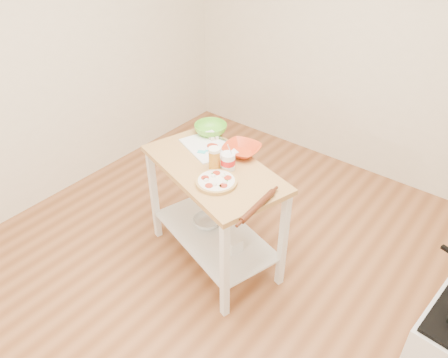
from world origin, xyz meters
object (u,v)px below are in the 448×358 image
yogurt_tub (228,161)px  cutting_board (208,146)px  beer_pint (214,159)px  prep_island (214,195)px  green_bowl (211,129)px  knife (208,135)px  rolling_pin (258,206)px  shelf_bin (233,244)px  shelf_glass_bowl (207,222)px  spatula (207,152)px  pizza (216,181)px  orange_bowl (242,150)px

yogurt_tub → cutting_board: bearing=154.5°
beer_pint → yogurt_tub: yogurt_tub is taller
prep_island → green_bowl: 0.56m
cutting_board → knife: size_ratio=1.78×
rolling_pin → shelf_bin: (-0.29, 0.14, -0.61)m
beer_pint → rolling_pin: beer_pint is taller
shelf_glass_bowl → shelf_bin: bearing=-14.9°
spatula → shelf_bin: (0.37, -0.15, -0.60)m
cutting_board → spatula: size_ratio=3.49×
yogurt_tub → prep_island: bearing=-157.6°
spatula → green_bowl: (-0.17, 0.25, 0.02)m
shelf_bin → cutting_board: bearing=151.2°
pizza → green_bowl: green_bowl is taller
yogurt_tub → orange_bowl: bearing=101.2°
spatula → orange_bowl: orange_bowl is taller
beer_pint → rolling_pin: size_ratio=0.47×
green_bowl → yogurt_tub: yogurt_tub is taller
shelf_bin → knife: bearing=146.8°
prep_island → shelf_bin: bearing=-13.0°
green_bowl → shelf_bin: 0.92m
cutting_board → yogurt_tub: 0.34m
knife → yogurt_tub: size_ratio=1.24×
cutting_board → knife: cutting_board is taller
pizza → shelf_glass_bowl: 0.70m
pizza → shelf_glass_bowl: (-0.26, 0.18, -0.62)m
yogurt_tub → beer_pint: bearing=-138.0°
pizza → green_bowl: size_ratio=1.10×
yogurt_tub → rolling_pin: yogurt_tub is taller
spatula → shelf_glass_bowl: 0.63m
prep_island → yogurt_tub: (0.10, 0.04, 0.32)m
shelf_bin → shelf_glass_bowl: bearing=165.1°
rolling_pin → shelf_glass_bowl: (-0.63, 0.23, -0.63)m
rolling_pin → shelf_bin: size_ratio=3.29×
prep_island → green_bowl: green_bowl is taller
cutting_board → orange_bowl: bearing=37.8°
pizza → cutting_board: size_ratio=0.59×
prep_island → spatula: spatula is taller
pizza → cutting_board: pizza is taller
green_bowl → rolling_pin: (0.84, -0.54, -0.02)m
cutting_board → shelf_bin: size_ratio=4.42×
pizza → shelf_bin: 0.61m
beer_pint → yogurt_tub: size_ratio=0.78×
knife → orange_bowl: 0.36m
orange_bowl → shelf_bin: orange_bowl is taller
cutting_board → spatula: bearing=-35.1°
green_bowl → yogurt_tub: bearing=-36.6°
green_bowl → shelf_bin: bearing=-36.4°
shelf_bin → rolling_pin: bearing=-26.0°
spatula → prep_island: bearing=-57.8°
cutting_board → green_bowl: size_ratio=1.87×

